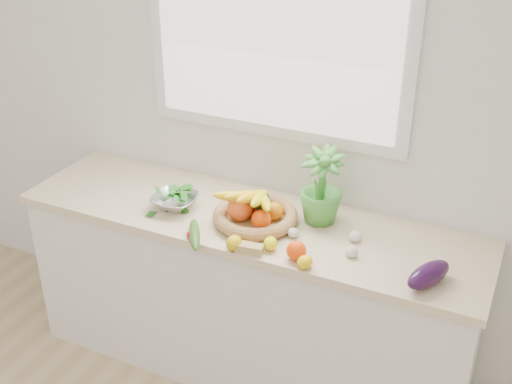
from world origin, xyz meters
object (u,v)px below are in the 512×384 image
at_px(apple, 248,208).
at_px(cucumber, 194,234).
at_px(fruit_basket, 255,212).
at_px(colander_with_spinach, 174,198).
at_px(potted_herb, 321,186).
at_px(eggplant, 429,275).

relative_size(apple, cucumber, 0.35).
relative_size(apple, fruit_basket, 0.20).
bearing_deg(colander_with_spinach, potted_herb, 15.66).
xyz_separation_m(potted_herb, colander_with_spinach, (-0.67, -0.19, -0.13)).
height_order(apple, cucumber, apple).
relative_size(eggplant, colander_with_spinach, 1.00).
bearing_deg(colander_with_spinach, cucumber, -41.47).
xyz_separation_m(fruit_basket, colander_with_spinach, (-0.40, -0.05, 0.00)).
height_order(apple, eggplant, eggplant).
bearing_deg(fruit_basket, potted_herb, 27.28).
height_order(eggplant, fruit_basket, fruit_basket).
distance_m(potted_herb, fruit_basket, 0.33).
distance_m(apple, colander_with_spinach, 0.36).
height_order(eggplant, colander_with_spinach, colander_with_spinach).
relative_size(fruit_basket, colander_with_spinach, 1.90).
distance_m(apple, eggplant, 0.89).
distance_m(apple, fruit_basket, 0.06).
relative_size(potted_herb, fruit_basket, 0.80).
height_order(eggplant, cucumber, eggplant).
distance_m(eggplant, colander_with_spinach, 1.23).
bearing_deg(eggplant, potted_herb, 153.34).
bearing_deg(cucumber, apple, 66.01).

